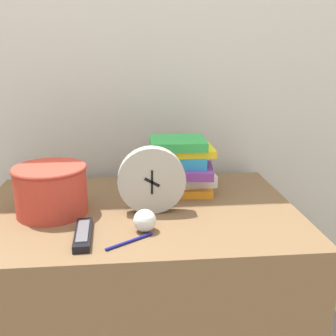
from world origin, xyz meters
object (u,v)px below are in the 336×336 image
(desk_clock, at_px, (152,180))
(crumpled_paper_ball, at_px, (145,221))
(basket, at_px, (51,188))
(tv_remote, at_px, (83,234))
(book_stack, at_px, (182,165))
(pen, at_px, (130,241))

(desk_clock, xyz_separation_m, crumpled_paper_ball, (-0.03, -0.14, -0.07))
(basket, distance_m, tv_remote, 0.23)
(desk_clock, xyz_separation_m, book_stack, (0.12, 0.18, -0.01))
(tv_remote, height_order, pen, tv_remote)
(desk_clock, xyz_separation_m, basket, (-0.31, 0.02, -0.02))
(basket, height_order, pen, basket)
(desk_clock, distance_m, book_stack, 0.21)
(basket, bearing_deg, pen, -43.25)
(desk_clock, relative_size, pen, 1.66)
(book_stack, distance_m, tv_remote, 0.47)
(book_stack, bearing_deg, crumpled_paper_ball, -114.41)
(book_stack, height_order, pen, book_stack)
(basket, height_order, tv_remote, basket)
(book_stack, bearing_deg, tv_remote, -132.27)
(desk_clock, bearing_deg, pen, -109.25)
(book_stack, height_order, crumpled_paper_ball, book_stack)
(book_stack, xyz_separation_m, basket, (-0.42, -0.16, -0.02))
(tv_remote, xyz_separation_m, pen, (0.12, -0.04, -0.01))
(basket, xyz_separation_m, pen, (0.24, -0.22, -0.08))
(crumpled_paper_ball, bearing_deg, desk_clock, 78.42)
(desk_clock, bearing_deg, basket, 175.95)
(desk_clock, relative_size, tv_remote, 1.15)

